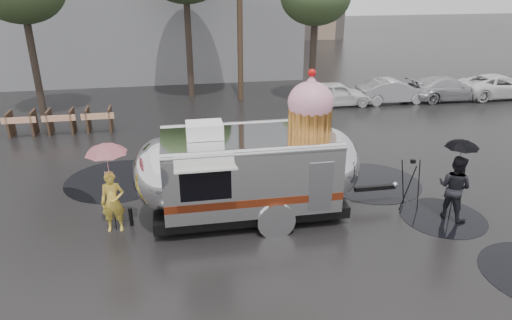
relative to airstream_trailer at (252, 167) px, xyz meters
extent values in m
plane|color=black|center=(-0.96, -1.81, -1.41)|extent=(120.00, 120.00, 0.00)
cylinder|color=black|center=(-3.85, 3.01, -1.41)|extent=(3.31, 3.31, 0.01)
cylinder|color=black|center=(5.07, -1.09, -1.41)|extent=(2.27, 2.27, 0.01)
cylinder|color=black|center=(4.08, 1.37, -1.41)|extent=(3.07, 3.07, 0.01)
cylinder|color=#473323|center=(1.54, 12.19, 3.09)|extent=(0.28, 0.28, 9.00)
cylinder|color=#382D26|center=(-7.96, 11.19, 1.51)|extent=(0.32, 0.32, 5.85)
cylinder|color=#382D26|center=(-0.96, 13.19, 1.96)|extent=(0.32, 0.32, 6.75)
cylinder|color=#382D26|center=(5.04, 11.19, 1.29)|extent=(0.32, 0.32, 5.40)
cube|color=#473323|center=(-8.46, 8.19, -0.91)|extent=(0.08, 0.80, 1.00)
cube|color=#473323|center=(-7.56, 8.19, -0.91)|extent=(0.08, 0.80, 1.00)
cube|color=#E5590C|center=(-8.01, 7.81, -0.66)|extent=(1.30, 0.04, 0.25)
cube|color=#473323|center=(-6.96, 8.19, -0.91)|extent=(0.08, 0.80, 1.00)
cube|color=#473323|center=(-6.06, 8.19, -0.91)|extent=(0.08, 0.80, 1.00)
cube|color=#E5590C|center=(-6.51, 7.81, -0.66)|extent=(1.30, 0.04, 0.25)
cube|color=#473323|center=(-5.46, 8.19, -0.91)|extent=(0.08, 0.80, 1.00)
cube|color=#473323|center=(-4.56, 8.19, -0.91)|extent=(0.08, 0.80, 1.00)
cube|color=#E5590C|center=(-5.01, 7.81, -0.66)|extent=(1.30, 0.04, 0.25)
imported|color=silver|center=(6.04, 10.19, -0.71)|extent=(4.00, 1.80, 1.40)
imported|color=#B2B2B7|center=(9.04, 10.19, -0.71)|extent=(4.00, 1.80, 1.40)
imported|color=#B2B2B7|center=(12.04, 10.19, -0.69)|extent=(4.20, 1.80, 1.44)
imported|color=silver|center=(15.04, 10.19, -0.66)|extent=(4.40, 1.90, 1.50)
cube|color=silver|center=(-0.09, 0.01, 0.00)|extent=(4.44, 2.32, 1.81)
ellipsoid|color=silver|center=(2.12, 0.00, 0.00)|extent=(1.52, 2.32, 1.81)
ellipsoid|color=silver|center=(-2.31, 0.01, 0.00)|extent=(1.52, 2.32, 1.81)
cube|color=black|center=(-0.09, 0.01, -1.06)|extent=(5.04, 2.02, 0.30)
cylinder|color=black|center=(0.41, -1.03, -1.06)|extent=(0.71, 0.22, 0.71)
cylinder|color=black|center=(0.41, 1.04, -1.06)|extent=(0.71, 0.22, 0.71)
cylinder|color=silver|center=(0.41, -1.17, -1.01)|extent=(0.97, 0.10, 0.97)
cube|color=black|center=(3.54, 0.00, -0.91)|extent=(1.21, 0.12, 0.12)
sphere|color=silver|center=(4.14, 0.00, -0.86)|extent=(0.16, 0.16, 0.16)
cylinder|color=black|center=(-3.22, 0.01, -1.16)|extent=(0.10, 0.10, 0.50)
cube|color=#501A0A|center=(-0.10, -1.15, -0.46)|extent=(4.44, 0.04, 0.20)
cube|color=#501A0A|center=(-0.09, 1.16, -0.46)|extent=(4.44, 0.04, 0.20)
cube|color=black|center=(-1.31, -1.16, 0.15)|extent=(1.21, 0.03, 0.81)
cube|color=#AEACA0|center=(-1.31, -1.40, 0.65)|extent=(1.41, 0.50, 0.14)
cube|color=silver|center=(1.52, -1.17, -0.15)|extent=(0.60, 0.03, 1.31)
cube|color=white|center=(-1.20, 0.01, 1.11)|extent=(0.91, 0.66, 0.38)
cylinder|color=#CE8538|center=(1.52, 0.00, 1.21)|extent=(1.05, 1.05, 0.60)
ellipsoid|color=pink|center=(1.52, 0.00, 1.69)|extent=(1.17, 1.17, 1.05)
cone|color=pink|center=(1.52, 0.00, 2.21)|extent=(0.50, 0.50, 0.40)
sphere|color=red|center=(1.52, 0.00, 2.44)|extent=(0.20, 0.20, 0.20)
imported|color=gold|center=(-3.59, -0.14, -0.61)|extent=(0.59, 0.40, 1.61)
imported|color=pink|center=(-3.59, -0.14, 0.56)|extent=(1.24, 1.24, 0.85)
cylinder|color=black|center=(-3.59, -0.14, -0.59)|extent=(0.02, 0.02, 1.65)
imported|color=black|center=(5.24, -1.11, -0.52)|extent=(0.87, 0.98, 1.79)
imported|color=black|center=(5.24, -1.11, 0.49)|extent=(1.04, 1.04, 0.71)
cylinder|color=black|center=(5.24, -1.11, -0.59)|extent=(0.02, 0.02, 1.65)
cylinder|color=black|center=(4.62, -0.42, -0.72)|extent=(0.08, 0.32, 1.41)
cylinder|color=black|center=(4.29, -0.14, -0.72)|extent=(0.31, 0.13, 1.41)
cylinder|color=black|center=(4.21, -0.57, -0.72)|extent=(0.26, 0.22, 1.41)
cube|color=black|center=(4.37, -0.38, 0.00)|extent=(0.13, 0.12, 0.10)
camera|label=1|loc=(-1.89, -10.84, 4.75)|focal=32.00mm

